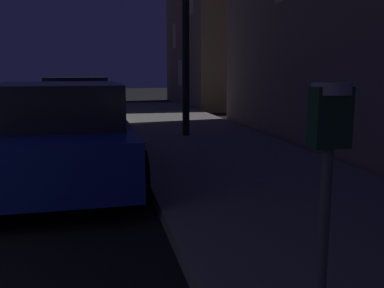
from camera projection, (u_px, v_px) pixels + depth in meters
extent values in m
cylinder|color=#59595B|center=(323.00, 249.00, 2.19)|extent=(0.06, 0.06, 1.06)
cube|color=#1E4728|center=(330.00, 117.00, 2.07)|extent=(0.19, 0.11, 0.30)
cylinder|color=#999EA5|center=(332.00, 89.00, 2.05)|extent=(0.19, 0.19, 0.06)
cube|color=black|center=(320.00, 109.00, 2.06)|extent=(0.01, 0.08, 0.11)
cube|color=navy|center=(61.00, 143.00, 6.15)|extent=(1.95, 4.42, 0.64)
cube|color=#1E2328|center=(58.00, 104.00, 5.82)|extent=(1.70, 2.42, 0.56)
cylinder|color=black|center=(9.00, 146.00, 7.27)|extent=(0.23, 0.66, 0.66)
cylinder|color=black|center=(121.00, 142.00, 7.71)|extent=(0.23, 0.66, 0.66)
cylinder|color=black|center=(138.00, 177.00, 5.10)|extent=(0.23, 0.66, 0.66)
cube|color=#B7B7BF|center=(78.00, 107.00, 12.22)|extent=(1.88, 4.43, 0.64)
cube|color=#1E2328|center=(77.00, 87.00, 12.10)|extent=(1.65, 2.14, 0.56)
cylinder|color=black|center=(49.00, 112.00, 13.37)|extent=(0.22, 0.66, 0.66)
cylinder|color=black|center=(111.00, 111.00, 13.78)|extent=(0.22, 0.66, 0.66)
cylinder|color=black|center=(38.00, 122.00, 10.73)|extent=(0.22, 0.66, 0.66)
cylinder|color=black|center=(114.00, 120.00, 11.14)|extent=(0.22, 0.66, 0.66)
cylinder|color=black|center=(186.00, 24.00, 9.32)|extent=(0.16, 0.16, 4.92)
cube|color=#F2D17F|center=(188.00, 45.00, 18.42)|extent=(0.06, 0.90, 1.20)
cube|color=#F2D17F|center=(175.00, 36.00, 21.38)|extent=(0.06, 0.90, 1.20)
cube|color=#F2D17F|center=(191.00, 0.00, 17.51)|extent=(0.06, 0.90, 1.20)
cube|color=#F2D17F|center=(181.00, 73.00, 20.24)|extent=(0.06, 0.90, 1.20)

